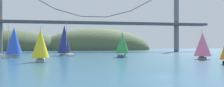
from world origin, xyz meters
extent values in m
plane|color=navy|center=(0.00, 0.00, 0.00)|extent=(360.00, 360.00, 0.00)
ellipsoid|color=#4C5B3D|center=(5.00, 135.00, 0.00)|extent=(80.61, 44.00, 31.70)
ellipsoid|color=#425138|center=(-55.00, 135.00, 0.00)|extent=(80.01, 44.00, 27.70)
cylinder|color=slate|center=(-48.23, 95.00, 20.73)|extent=(2.80, 2.80, 41.46)
cylinder|color=slate|center=(48.23, 95.00, 20.73)|extent=(2.80, 2.80, 41.46)
cube|color=#47474C|center=(0.00, 95.00, 15.77)|extent=(132.46, 6.00, 1.20)
cylinder|color=slate|center=(-27.56, 95.00, 26.64)|extent=(14.02, 0.50, 7.85)
cylinder|color=slate|center=(-13.78, 95.00, 21.08)|extent=(13.91, 0.50, 4.19)
cylinder|color=slate|center=(0.00, 95.00, 19.23)|extent=(13.78, 0.50, 0.50)
cylinder|color=slate|center=(13.78, 95.00, 21.08)|extent=(13.91, 0.50, 4.19)
cylinder|color=slate|center=(27.56, 95.00, 26.64)|extent=(14.02, 0.50, 7.85)
cube|color=#B7B2A8|center=(-12.66, 51.29, 0.31)|extent=(5.42, 7.85, 0.61)
cube|color=beige|center=(-12.02, 50.06, 0.79)|extent=(2.56, 2.93, 0.36)
cylinder|color=#B2B2B7|center=(-13.02, 51.98, 5.90)|extent=(0.14, 0.14, 10.58)
cone|color=navy|center=(-13.80, 53.50, 5.79)|extent=(6.21, 6.21, 9.75)
cube|color=#B7B2A8|center=(23.34, 29.70, 0.28)|extent=(4.03, 5.92, 0.56)
cube|color=beige|center=(23.80, 30.64, 0.74)|extent=(1.96, 2.22, 0.36)
cylinder|color=#B2B2B7|center=(23.09, 29.18, 4.30)|extent=(0.14, 0.14, 7.47)
cone|color=pink|center=(22.54, 28.04, 3.87)|extent=(5.79, 5.79, 6.02)
cube|color=#B7B2A8|center=(-17.68, 27.54, 0.33)|extent=(2.17, 5.73, 0.65)
cube|color=beige|center=(-17.78, 28.54, 0.83)|extent=(1.40, 1.91, 0.36)
cylinder|color=#B2B2B7|center=(-17.62, 26.99, 4.31)|extent=(0.14, 0.14, 7.33)
cone|color=yellow|center=(-17.50, 25.76, 4.01)|extent=(4.10, 4.10, 6.13)
cube|color=white|center=(-29.77, 42.95, 0.32)|extent=(7.04, 5.28, 0.65)
cube|color=beige|center=(-30.86, 42.28, 0.83)|extent=(2.67, 2.36, 0.36)
cylinder|color=#B2B2B7|center=(-29.16, 43.32, 5.34)|extent=(0.14, 0.14, 9.38)
cone|color=blue|center=(-27.81, 44.15, 4.95)|extent=(6.43, 6.43, 8.00)
cube|color=navy|center=(3.66, 39.93, 0.42)|extent=(3.63, 6.59, 0.84)
cube|color=beige|center=(3.30, 38.84, 1.02)|extent=(1.88, 2.35, 0.36)
cylinder|color=#B2B2B7|center=(3.86, 40.53, 4.44)|extent=(0.14, 0.14, 7.21)
cone|color=green|center=(4.29, 41.86, 4.35)|extent=(5.31, 5.31, 6.43)
camera|label=1|loc=(-9.96, -23.33, 3.74)|focal=34.72mm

